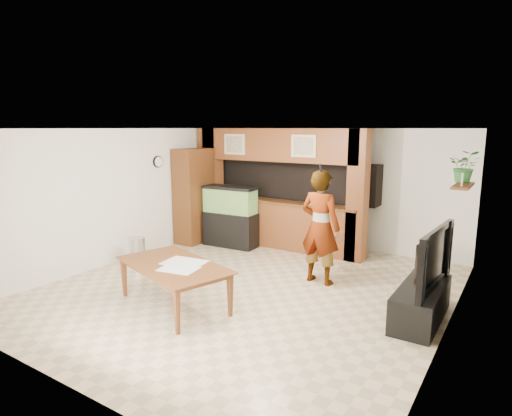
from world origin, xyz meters
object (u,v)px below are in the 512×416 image
Objects in this scene: aquarium at (230,217)px; person at (320,227)px; pantry_cabinet at (194,196)px; television at (424,257)px; dining_table at (172,286)px.

aquarium is 2.84m from person.
pantry_cabinet reaches higher than television.
person reaches higher than aquarium.
pantry_cabinet is 3.67m from person.
television reaches higher than dining_table.
pantry_cabinet is 1.48× the size of television.
pantry_cabinet is 5.56m from television.
person reaches higher than dining_table.
pantry_cabinet is at bearing -175.78° from aquarium.
television is (5.35, -1.50, -0.17)m from pantry_cabinet.
dining_table is at bearing 61.29° from person.
dining_table is (-1.41, -2.11, -0.65)m from person.
aquarium reaches higher than television.
dining_table is (2.15, -3.01, -0.75)m from pantry_cabinet.
person is (-1.79, 0.60, 0.07)m from television.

